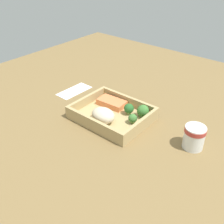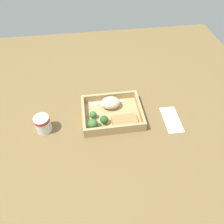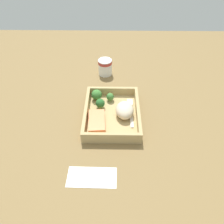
{
  "view_description": "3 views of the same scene",
  "coord_description": "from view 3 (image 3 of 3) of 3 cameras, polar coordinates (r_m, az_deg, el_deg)",
  "views": [
    {
      "loc": [
        51.06,
        -61.49,
        53.87
      ],
      "look_at": [
        0.0,
        0.0,
        2.7
      ],
      "focal_mm": 42.0,
      "sensor_mm": 36.0,
      "label": 1
    },
    {
      "loc": [
        9.16,
        65.26,
        74.79
      ],
      "look_at": [
        0.0,
        0.0,
        2.7
      ],
      "focal_mm": 35.0,
      "sensor_mm": 36.0,
      "label": 2
    },
    {
      "loc": [
        -60.44,
        -0.81,
        61.13
      ],
      "look_at": [
        0.0,
        0.0,
        2.7
      ],
      "focal_mm": 35.0,
      "sensor_mm": 36.0,
      "label": 3
    }
  ],
  "objects": [
    {
      "name": "salmon_fillet",
      "position": [
        0.81,
        -3.98,
        -2.48
      ],
      "size": [
        11.18,
        6.76,
        2.24
      ],
      "primitive_type": "cube",
      "rotation": [
        0.0,
        0.0,
        0.07
      ],
      "color": "#EB7D49",
      "rests_on": "takeout_tray"
    },
    {
      "name": "tray_rim",
      "position": [
        0.84,
        0.0,
        0.14
      ],
      "size": [
        26.53,
        21.11,
        3.56
      ],
      "color": "tan",
      "rests_on": "takeout_tray"
    },
    {
      "name": "fork",
      "position": [
        0.87,
        4.91,
        0.38
      ],
      "size": [
        15.82,
        2.25,
        0.44
      ],
      "color": "white",
      "rests_on": "takeout_tray"
    },
    {
      "name": "broccoli_floret_3",
      "position": [
        0.87,
        -3.1,
        2.28
      ],
      "size": [
        3.62,
        3.62,
        4.19
      ],
      "color": "#85A55E",
      "rests_on": "takeout_tray"
    },
    {
      "name": "paper_cup",
      "position": [
        1.07,
        -1.81,
        11.83
      ],
      "size": [
        6.63,
        6.63,
        7.65
      ],
      "color": "white",
      "rests_on": "ground_plane"
    },
    {
      "name": "receipt_slip",
      "position": [
        0.7,
        -5.28,
        -16.57
      ],
      "size": [
        7.34,
        15.34,
        0.24
      ],
      "primitive_type": "cube",
      "rotation": [
        0.0,
        0.0,
        -0.02
      ],
      "color": "white",
      "rests_on": "ground_plane"
    },
    {
      "name": "mashed_potatoes",
      "position": [
        0.84,
        3.32,
        0.55
      ],
      "size": [
        8.89,
        6.88,
        5.1
      ],
      "primitive_type": "ellipsoid",
      "color": "beige",
      "rests_on": "takeout_tray"
    },
    {
      "name": "broccoli_floret_2",
      "position": [
        0.9,
        -0.49,
        3.98
      ],
      "size": [
        3.13,
        3.13,
        3.55
      ],
      "color": "#7D9A52",
      "rests_on": "takeout_tray"
    },
    {
      "name": "ground_plane",
      "position": [
        0.87,
        0.0,
        -1.76
      ],
      "size": [
        160.0,
        160.0,
        2.0
      ],
      "primitive_type": "cube",
      "color": "brown"
    },
    {
      "name": "broccoli_floret_1",
      "position": [
        0.9,
        -4.03,
        4.48
      ],
      "size": [
        4.33,
        4.33,
        4.73
      ],
      "color": "#86A766",
      "rests_on": "takeout_tray"
    },
    {
      "name": "takeout_tray",
      "position": [
        0.86,
        0.0,
        -1.01
      ],
      "size": [
        26.53,
        21.11,
        1.2
      ],
      "primitive_type": "cube",
      "color": "tan",
      "rests_on": "ground_plane"
    }
  ]
}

